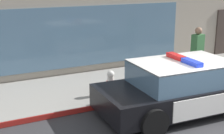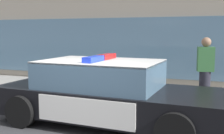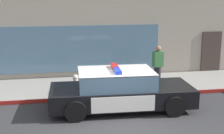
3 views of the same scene
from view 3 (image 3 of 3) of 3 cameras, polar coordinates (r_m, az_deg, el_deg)
The scene contains 6 objects.
ground at distance 9.90m, azimuth 1.38°, elevation -10.24°, with size 48.00×48.00×0.00m, color #303033.
sidewalk at distance 13.53m, azimuth -1.97°, elevation -3.43°, with size 48.00×2.97×0.15m, color gray.
curb_red_paint at distance 12.12m, azimuth -0.95°, elevation -5.41°, with size 28.80×0.04×0.14m, color maroon.
police_cruiser at distance 10.94m, azimuth 1.40°, elevation -4.14°, with size 4.92×2.25×1.49m.
fire_hydrant at distance 12.38m, azimuth -6.53°, elevation -3.04°, with size 0.34×0.39×0.73m.
pedestrian_on_sidewalk at distance 13.12m, azimuth 8.16°, elevation 0.14°, with size 0.44×0.33×1.71m.
Camera 3 is at (-1.84, -8.90, 3.91)m, focal length 51.14 mm.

